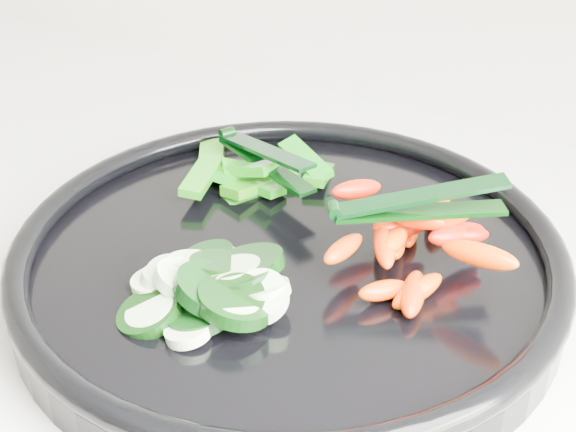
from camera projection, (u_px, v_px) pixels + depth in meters
The scene contains 6 objects.
veggie_tray at pixel (288, 259), 0.55m from camera, with size 0.46×0.46×0.04m.
cucumber_pile at pixel (204, 286), 0.50m from camera, with size 0.12×0.12×0.04m.
carrot_pile at pixel (416, 239), 0.52m from camera, with size 0.14×0.15×0.05m.
pepper_pile at pixel (253, 174), 0.62m from camera, with size 0.13×0.12×0.04m.
tong_carrot at pixel (415, 204), 0.50m from camera, with size 0.10×0.08×0.02m.
tong_pepper at pixel (263, 156), 0.61m from camera, with size 0.11×0.06×0.02m.
Camera 1 is at (0.28, 1.30, 1.26)m, focal length 50.00 mm.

